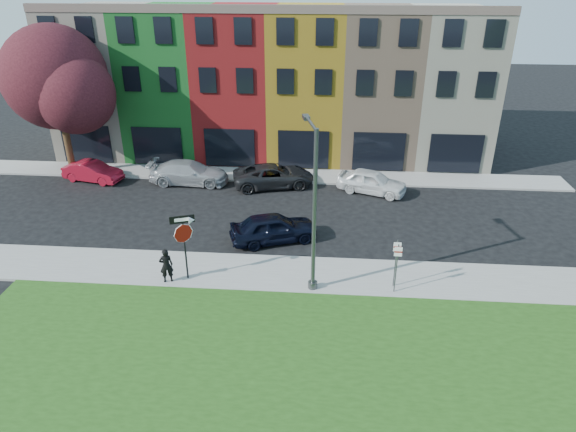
# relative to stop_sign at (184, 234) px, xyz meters

# --- Properties ---
(ground) EXTENTS (120.00, 120.00, 0.00)m
(ground) POSITION_rel_stop_sign_xyz_m (4.41, -2.23, -2.32)
(ground) COLOR black
(ground) RESTS_ON ground
(sidewalk_near) EXTENTS (40.00, 3.00, 0.12)m
(sidewalk_near) POSITION_rel_stop_sign_xyz_m (6.41, 0.77, -2.26)
(sidewalk_near) COLOR gray
(sidewalk_near) RESTS_ON ground
(sidewalk_far) EXTENTS (40.00, 2.40, 0.12)m
(sidewalk_far) POSITION_rel_stop_sign_xyz_m (1.41, 12.77, -2.26)
(sidewalk_far) COLOR gray
(sidewalk_far) RESTS_ON ground
(rowhouse_block) EXTENTS (30.00, 10.12, 10.00)m
(rowhouse_block) POSITION_rel_stop_sign_xyz_m (1.91, 18.95, 2.67)
(rowhouse_block) COLOR #BCB19C
(rowhouse_block) RESTS_ON ground
(stop_sign) EXTENTS (1.00, 0.39, 3.09)m
(stop_sign) POSITION_rel_stop_sign_xyz_m (0.00, 0.00, 0.00)
(stop_sign) COLOR black
(stop_sign) RESTS_ON sidewalk_near
(man) EXTENTS (0.84, 0.76, 1.61)m
(man) POSITION_rel_stop_sign_xyz_m (-0.80, -0.33, -1.40)
(man) COLOR black
(man) RESTS_ON sidewalk_near
(sedan_near) EXTENTS (4.56, 5.51, 1.49)m
(sedan_near) POSITION_rel_stop_sign_xyz_m (3.45, 3.91, -1.58)
(sedan_near) COLOR black
(sedan_near) RESTS_ON ground
(parked_car_red) EXTENTS (3.02, 4.46, 1.28)m
(parked_car_red) POSITION_rel_stop_sign_xyz_m (-9.06, 10.99, -1.68)
(parked_car_red) COLOR maroon
(parked_car_red) RESTS_ON ground
(parked_car_silver) EXTENTS (2.18, 5.07, 1.45)m
(parked_car_silver) POSITION_rel_stop_sign_xyz_m (-2.76, 11.11, -1.60)
(parked_car_silver) COLOR #9F9FA3
(parked_car_silver) RESTS_ON ground
(parked_car_dark) EXTENTS (4.79, 6.21, 1.41)m
(parked_car_dark) POSITION_rel_stop_sign_xyz_m (2.69, 11.05, -1.62)
(parked_car_dark) COLOR black
(parked_car_dark) RESTS_ON ground
(parked_car_white) EXTENTS (4.43, 5.31, 1.44)m
(parked_car_white) POSITION_rel_stop_sign_xyz_m (8.80, 10.51, -1.61)
(parked_car_white) COLOR white
(parked_car_white) RESTS_ON ground
(street_lamp) EXTENTS (0.87, 2.54, 7.09)m
(street_lamp) POSITION_rel_stop_sign_xyz_m (5.52, -0.11, 1.37)
(street_lamp) COLOR #484B4D
(street_lamp) RESTS_ON sidewalk_near
(parking_sign_a) EXTENTS (0.32, 0.08, 2.28)m
(parking_sign_a) POSITION_rel_stop_sign_xyz_m (9.07, 0.09, -0.79)
(parking_sign_a) COLOR #484B4D
(parking_sign_a) RESTS_ON sidewalk_near
(parking_sign_b) EXTENTS (0.32, 0.08, 2.29)m
(parking_sign_b) POSITION_rel_stop_sign_xyz_m (9.05, -0.34, -0.78)
(parking_sign_b) COLOR #484B4D
(parking_sign_b) RESTS_ON sidewalk_near
(tree_purple) EXTENTS (7.65, 6.69, 9.48)m
(tree_purple) POSITION_rel_stop_sign_xyz_m (-10.78, 12.03, 3.93)
(tree_purple) COLOR #302110
(tree_purple) RESTS_ON sidewalk_far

